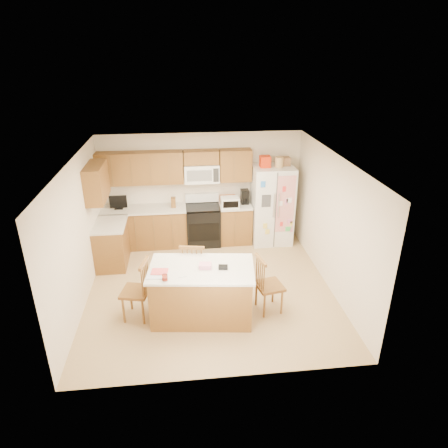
{
  "coord_description": "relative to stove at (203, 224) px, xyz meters",
  "views": [
    {
      "loc": [
        -0.46,
        -6.41,
        4.21
      ],
      "look_at": [
        0.3,
        0.35,
        1.16
      ],
      "focal_mm": 32.0,
      "sensor_mm": 36.0,
      "label": 1
    }
  ],
  "objects": [
    {
      "name": "island",
      "position": [
        -0.2,
        -2.75,
        -0.0
      ],
      "size": [
        1.8,
        1.18,
        1.02
      ],
      "color": "olive",
      "rests_on": "ground"
    },
    {
      "name": "windsor_chair_back",
      "position": [
        -0.3,
        -2.09,
        0.03
      ],
      "size": [
        0.53,
        0.51,
        1.07
      ],
      "color": "olive",
      "rests_on": "ground"
    },
    {
      "name": "room_shell",
      "position": [
        0.0,
        -1.94,
        0.97
      ],
      "size": [
        4.6,
        4.6,
        2.52
      ],
      "color": "beige",
      "rests_on": "ground"
    },
    {
      "name": "refrigerator",
      "position": [
        1.57,
        -0.06,
        0.45
      ],
      "size": [
        0.9,
        0.79,
        2.04
      ],
      "color": "white",
      "rests_on": "ground"
    },
    {
      "name": "cabinetry",
      "position": [
        -0.98,
        -0.15,
        0.44
      ],
      "size": [
        3.36,
        1.56,
        2.15
      ],
      "color": "olive",
      "rests_on": "ground"
    },
    {
      "name": "ground",
      "position": [
        0.0,
        -1.94,
        -0.47
      ],
      "size": [
        4.5,
        4.5,
        0.0
      ],
      "primitive_type": "plane",
      "color": "#A08051",
      "rests_on": "ground"
    },
    {
      "name": "stove",
      "position": [
        0.0,
        0.0,
        0.0
      ],
      "size": [
        0.76,
        0.65,
        1.13
      ],
      "color": "black",
      "rests_on": "ground"
    },
    {
      "name": "windsor_chair_right",
      "position": [
        0.93,
        -2.72,
        0.02
      ],
      "size": [
        0.51,
        0.52,
        1.04
      ],
      "color": "olive",
      "rests_on": "ground"
    },
    {
      "name": "windsor_chair_left",
      "position": [
        -1.27,
        -2.66,
        0.03
      ],
      "size": [
        0.53,
        0.55,
        1.07
      ],
      "color": "olive",
      "rests_on": "ground"
    }
  ]
}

